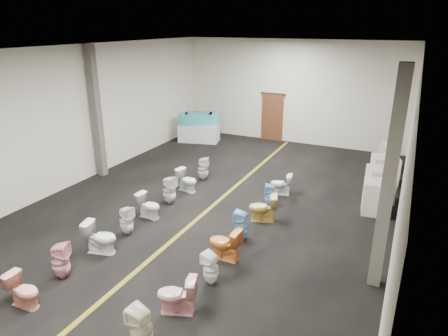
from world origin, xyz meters
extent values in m
plane|color=black|center=(0.00, 0.00, 0.00)|extent=(16.00, 16.00, 0.00)
plane|color=black|center=(0.00, 0.00, 4.50)|extent=(16.00, 16.00, 0.00)
plane|color=beige|center=(0.00, 8.00, 2.25)|extent=(10.00, 0.00, 10.00)
plane|color=beige|center=(-5.00, 0.00, 2.25)|extent=(0.00, 16.00, 16.00)
plane|color=beige|center=(5.00, 0.00, 2.25)|extent=(0.00, 16.00, 16.00)
cube|color=olive|center=(0.00, 0.00, 0.00)|extent=(0.12, 15.60, 0.01)
cube|color=#562D19|center=(-0.80, 7.94, 1.05)|extent=(1.00, 0.10, 2.10)
cube|color=#331C11|center=(-0.80, 7.95, 2.12)|extent=(1.15, 0.08, 0.10)
cube|color=#59544C|center=(-4.75, 1.00, 2.25)|extent=(0.25, 0.25, 4.50)
cube|color=#59544C|center=(4.75, -1.50, 2.25)|extent=(0.25, 0.25, 4.50)
cube|color=silver|center=(-3.71, 6.26, 0.40)|extent=(1.94, 1.31, 0.79)
cube|color=#41ACBC|center=(-3.71, 6.26, 1.05)|extent=(1.37, 1.10, 0.50)
cylinder|color=#41ACBC|center=(-4.26, 6.01, 1.05)|extent=(0.66, 0.66, 0.50)
cylinder|color=#41ACBC|center=(-3.17, 6.51, 1.05)|extent=(0.66, 0.66, 0.50)
cube|color=teal|center=(-3.71, 6.26, 1.25)|extent=(1.10, 0.83, 0.20)
cube|color=silver|center=(4.40, 1.99, 0.48)|extent=(0.83, 0.83, 0.95)
cube|color=silver|center=(4.40, 2.94, 0.52)|extent=(0.96, 0.96, 1.04)
cube|color=silver|center=(4.40, 4.53, 0.46)|extent=(1.01, 1.01, 0.93)
cube|color=white|center=(4.40, 6.22, 0.46)|extent=(0.71, 0.71, 0.92)
imported|color=#F1A187|center=(-1.22, -5.15, 0.34)|extent=(0.68, 0.41, 0.68)
imported|color=pink|center=(-1.28, -4.18, 0.41)|extent=(0.49, 0.48, 0.82)
imported|color=white|center=(-1.22, -3.03, 0.39)|extent=(0.85, 0.60, 0.78)
imported|color=white|center=(-1.22, -2.08, 0.39)|extent=(0.43, 0.43, 0.77)
imported|color=white|center=(-1.26, -1.05, 0.35)|extent=(0.71, 0.43, 0.71)
imported|color=silver|center=(-1.26, -0.02, 0.43)|extent=(0.45, 0.45, 0.86)
imported|color=white|center=(-1.26, 1.03, 0.37)|extent=(0.78, 0.53, 0.73)
imported|color=silver|center=(-1.26, 2.10, 0.41)|extent=(0.46, 0.45, 0.81)
imported|color=beige|center=(1.48, -5.09, 0.42)|extent=(0.43, 0.42, 0.84)
imported|color=#F8AEB4|center=(1.51, -4.05, 0.38)|extent=(0.84, 0.65, 0.76)
imported|color=white|center=(1.67, -2.99, 0.36)|extent=(0.40, 0.40, 0.72)
imported|color=orange|center=(1.54, -2.02, 0.39)|extent=(0.78, 0.46, 0.79)
imported|color=#7DB7E0|center=(1.54, -1.06, 0.39)|extent=(0.40, 0.40, 0.78)
imported|color=#D6B355|center=(1.67, 0.11, 0.39)|extent=(0.86, 0.65, 0.78)
imported|color=#74C4F3|center=(1.54, 1.10, 0.35)|extent=(0.39, 0.39, 0.69)
imported|color=white|center=(1.55, 2.07, 0.34)|extent=(0.72, 0.48, 0.69)
camera|label=1|loc=(4.95, -9.21, 5.14)|focal=32.00mm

